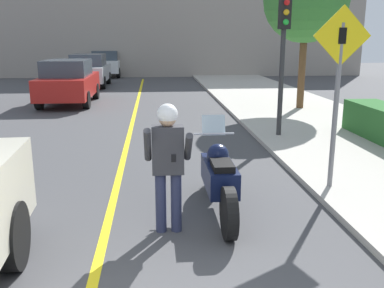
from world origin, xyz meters
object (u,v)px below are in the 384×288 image
parked_car_red (68,82)px  crossing_sign (338,81)px  parked_car_silver (89,70)px  street_tree (306,0)px  traffic_light (283,40)px  person_biker (168,156)px  motorcycle (219,178)px  parked_car_white (107,63)px

parked_car_red → crossing_sign: bearing=-59.3°
parked_car_silver → parked_car_red: bearing=-89.2°
street_tree → traffic_light: bearing=-115.2°
traffic_light → street_tree: bearing=64.8°
person_biker → traffic_light: 6.03m
motorcycle → parked_car_red: size_ratio=0.56×
person_biker → traffic_light: traffic_light is taller
person_biker → parked_car_white: size_ratio=0.40×
motorcycle → traffic_light: (2.21, 4.51, 1.92)m
person_biker → parked_car_silver: person_biker is taller
traffic_light → parked_car_red: size_ratio=0.79×
motorcycle → traffic_light: 5.37m
motorcycle → traffic_light: traffic_light is taller
parked_car_silver → parked_car_white: (0.27, 6.06, 0.00)m
parked_car_silver → parked_car_white: same height
parked_car_silver → parked_car_white: size_ratio=1.00×
parked_car_red → parked_car_silver: size_ratio=1.00×
crossing_sign → traffic_light: size_ratio=0.86×
crossing_sign → parked_car_white: crossing_sign is taller
crossing_sign → street_tree: 8.47m
parked_car_silver → motorcycle: bearing=-76.1°
parked_car_silver → traffic_light: bearing=-62.9°
crossing_sign → traffic_light: traffic_light is taller
parked_car_red → parked_car_white: 12.17m
motorcycle → traffic_light: size_ratio=0.71×
crossing_sign → parked_car_silver: crossing_sign is taller
motorcycle → street_tree: bearing=64.3°
motorcycle → parked_car_white: size_ratio=0.56×
crossing_sign → parked_car_white: bearing=104.8°
traffic_light → street_tree: street_tree is taller
person_biker → street_tree: (4.90, 9.22, 2.66)m
traffic_light → street_tree: (1.95, 4.15, 1.25)m
street_tree → parked_car_silver: size_ratio=1.19×
crossing_sign → parked_car_silver: size_ratio=0.68×
person_biker → traffic_light: size_ratio=0.51×
crossing_sign → parked_car_red: 12.02m
motorcycle → crossing_sign: (1.96, 0.69, 1.30)m
parked_car_white → street_tree: bearing=-60.7°
parked_car_red → parked_car_white: size_ratio=1.00×
person_biker → street_tree: street_tree is taller
person_biker → traffic_light: (2.95, 5.07, 1.40)m
person_biker → parked_car_red: size_ratio=0.40×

